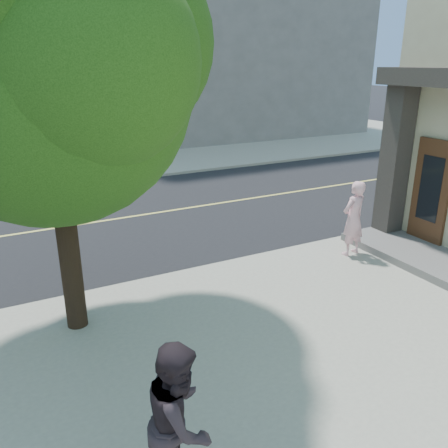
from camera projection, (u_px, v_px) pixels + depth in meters
sidewalk_ne at (190, 128)px, 32.46m from camera, size 29.00×25.00×0.12m
filler_ne at (191, 20)px, 30.73m from camera, size 18.00×16.00×14.00m
man_on_phone at (353, 218)px, 10.90m from camera, size 0.73×0.54×1.82m
pedestrian at (181, 422)px, 4.73m from camera, size 1.11×1.15×1.87m
street_tree at (52, 46)px, 6.71m from camera, size 5.43×4.93×7.20m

